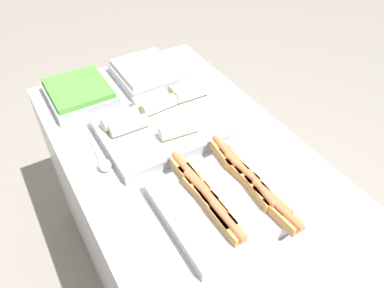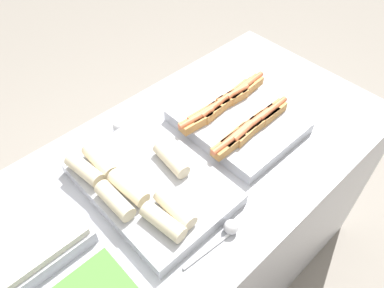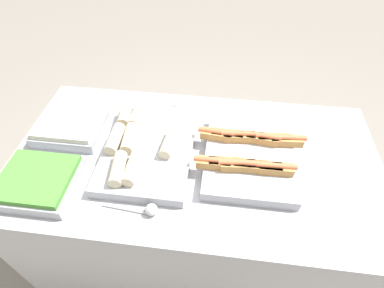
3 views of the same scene
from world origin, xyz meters
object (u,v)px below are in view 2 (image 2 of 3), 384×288
Objects in this scene: tray_hotdogs at (237,119)px; tray_side_back at (29,237)px; tray_wraps at (148,184)px; serving_spoon_near at (228,230)px; serving_spoon_far at (115,130)px.

tray_side_back is (-0.82, 0.09, -0.00)m from tray_hotdogs.
tray_wraps is 1.77× the size of tray_side_back.
tray_side_back is at bearing 166.62° from tray_wraps.
tray_hotdogs is 1.55× the size of tray_side_back.
tray_wraps is at bearing 103.95° from serving_spoon_near.
tray_side_back is at bearing 173.73° from tray_hotdogs.
tray_wraps is 2.44× the size of serving_spoon_near.
serving_spoon_far is at bearing 24.31° from tray_side_back.
tray_hotdogs is at bearing -38.90° from serving_spoon_far.
tray_side_back is 0.59m from serving_spoon_near.
tray_side_back is 0.50m from serving_spoon_far.
tray_wraps reaches higher than tray_side_back.
tray_hotdogs is at bearing 38.63° from serving_spoon_near.
serving_spoon_far is (0.00, 0.59, -0.00)m from serving_spoon_near.
tray_hotdogs is 0.83m from tray_side_back.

